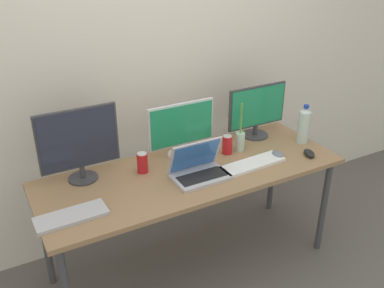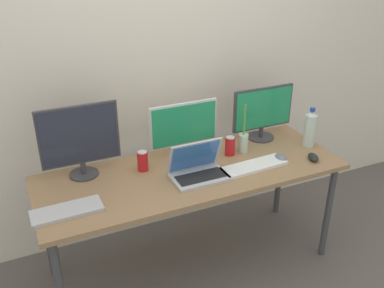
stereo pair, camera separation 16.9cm
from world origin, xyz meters
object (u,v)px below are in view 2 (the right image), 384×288
Objects in this scene: keyboard_main at (67,211)px; keyboard_aux at (254,166)px; water_bottle at (310,129)px; monitor_center at (184,128)px; soda_can_by_laptop at (230,146)px; bamboo_vase at (243,141)px; monitor_right at (263,112)px; laptop_silver at (197,169)px; work_desk at (192,179)px; mouse_by_keyboard at (313,157)px; mouse_by_laptop at (281,157)px; soda_can_near_keyboard at (143,161)px; monitor_left at (80,139)px.

keyboard_aux is at bearing -0.78° from keyboard_main.
monitor_center is at bearing 164.69° from water_bottle.
bamboo_vase reaches higher than soda_can_by_laptop.
monitor_right is 1.39× the size of laptop_silver.
work_desk is 0.79m from mouse_by_keyboard.
keyboard_main is 3.35× the size of mouse_by_keyboard.
laptop_silver reaches higher than keyboard_main.
laptop_silver is at bearing -154.74° from monitor_right.
keyboard_main is at bearing -161.69° from mouse_by_keyboard.
mouse_by_keyboard is at bearing -72.87° from monitor_right.
keyboard_aux is at bearing -171.83° from mouse_by_laptop.
mouse_by_keyboard is 0.87× the size of soda_can_near_keyboard.
laptop_silver is (-0.00, -0.08, 0.11)m from work_desk.
mouse_by_keyboard is 0.23m from water_bottle.
monitor_center is at bearing 131.62° from keyboard_aux.
monitor_center is 4.76× the size of mouse_by_laptop.
water_bottle reaches higher than laptop_silver.
work_desk is at bearing 178.75° from water_bottle.
monitor_left reaches higher than monitor_center.
mouse_by_laptop is (1.19, -0.33, -0.22)m from monitor_left.
water_bottle is at bearing 9.28° from keyboard_aux.
soda_can_by_laptop is at bearing 16.11° from work_desk.
keyboard_aux is 0.23m from bamboo_vase.
laptop_silver reaches higher than keyboard_aux.
monitor_right is (0.60, 0.01, 0.01)m from monitor_center.
monitor_right reaches higher than keyboard_main.
monitor_left is at bearing 160.69° from work_desk.
mouse_by_laptop is at bearing -15.89° from soda_can_near_keyboard.
monitor_center is at bearing 171.63° from mouse_by_keyboard.
mouse_by_laptop is 0.35× the size of water_bottle.
laptop_silver reaches higher than soda_can_near_keyboard.
monitor_right reaches higher than bamboo_vase.
monitor_center is 0.99× the size of monitor_right.
soda_can_near_keyboard reaches higher than mouse_by_keyboard.
soda_can_near_keyboard is (0.50, 0.26, 0.05)m from keyboard_main.
keyboard_main is at bearing -165.85° from monitor_right.
monitor_right is 0.47m from mouse_by_keyboard.
monitor_right is 3.62× the size of soda_can_near_keyboard.
laptop_silver is 0.36m from soda_can_by_laptop.
work_desk is at bearing -160.83° from monitor_right.
soda_can_by_laptop is at bearing 168.32° from mouse_by_keyboard.
monitor_left is 1.68× the size of water_bottle.
work_desk is at bearing 88.46° from laptop_silver.
water_bottle is (0.86, -0.02, 0.19)m from work_desk.
mouse_by_keyboard is 0.33× the size of bamboo_vase.
monitor_left is (-0.61, 0.22, 0.30)m from work_desk.
keyboard_aux is 3.99× the size of mouse_by_keyboard.
laptop_silver is at bearing -167.98° from mouse_by_keyboard.
water_bottle is 2.19× the size of soda_can_by_laptop.
work_desk is 6.81× the size of water_bottle.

